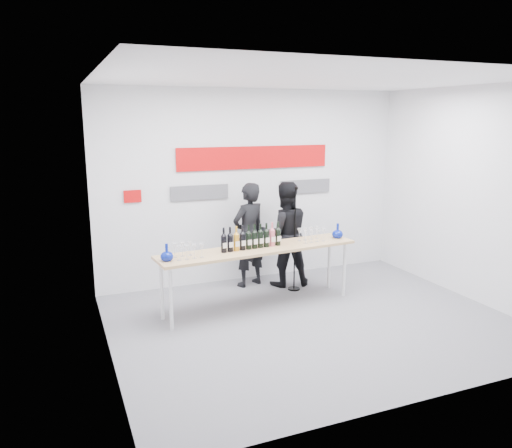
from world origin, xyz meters
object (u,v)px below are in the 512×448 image
presenter_left (249,235)px  mic_stand (294,259)px  tasting_table (259,252)px  presenter_right (285,234)px

presenter_left → mic_stand: presenter_left is taller
tasting_table → mic_stand: mic_stand is taller
tasting_table → presenter_right: presenter_right is taller
presenter_left → presenter_right: size_ratio=0.99×
tasting_table → presenter_left: presenter_left is taller
presenter_right → mic_stand: (0.04, -0.27, -0.33)m
tasting_table → mic_stand: 0.93m
tasting_table → presenter_left: 0.93m
presenter_right → presenter_left: bearing=-9.7°
presenter_left → mic_stand: 0.79m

